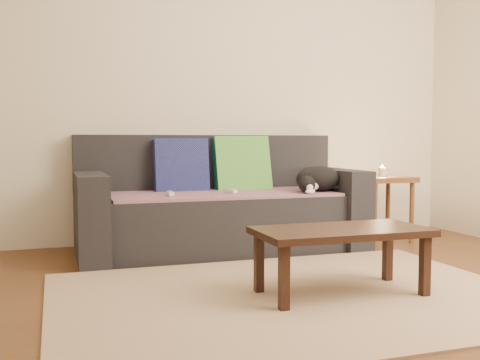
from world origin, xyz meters
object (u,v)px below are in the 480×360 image
at_px(cat, 318,179).
at_px(coffee_table, 341,237).
at_px(wii_remote_b, 231,191).
at_px(sofa, 218,208).
at_px(side_table, 382,188).
at_px(wii_remote_a, 170,194).

xyz_separation_m(cat, coffee_table, (-0.47, -1.22, -0.21)).
relative_size(wii_remote_b, coffee_table, 0.16).
bearing_deg(sofa, side_table, -4.05).
height_order(wii_remote_a, side_table, side_table).
distance_m(wii_remote_a, wii_remote_b, 0.46).
relative_size(cat, wii_remote_a, 2.94).
xyz_separation_m(wii_remote_a, wii_remote_b, (0.46, 0.05, 0.00)).
height_order(wii_remote_a, coffee_table, wii_remote_a).
distance_m(wii_remote_a, side_table, 1.80).
relative_size(side_table, coffee_table, 0.59).
bearing_deg(coffee_table, sofa, 99.62).
distance_m(wii_remote_a, coffee_table, 1.41).
distance_m(sofa, wii_remote_b, 0.24).
height_order(side_table, coffee_table, side_table).
relative_size(cat, side_table, 0.83).
bearing_deg(wii_remote_a, wii_remote_b, -80.06).
relative_size(wii_remote_a, side_table, 0.28).
bearing_deg(side_table, wii_remote_a, -175.60).
bearing_deg(side_table, cat, -166.99).
height_order(sofa, side_table, sofa).
bearing_deg(sofa, coffee_table, -80.38).
xyz_separation_m(wii_remote_a, coffee_table, (0.67, -1.23, -0.14)).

